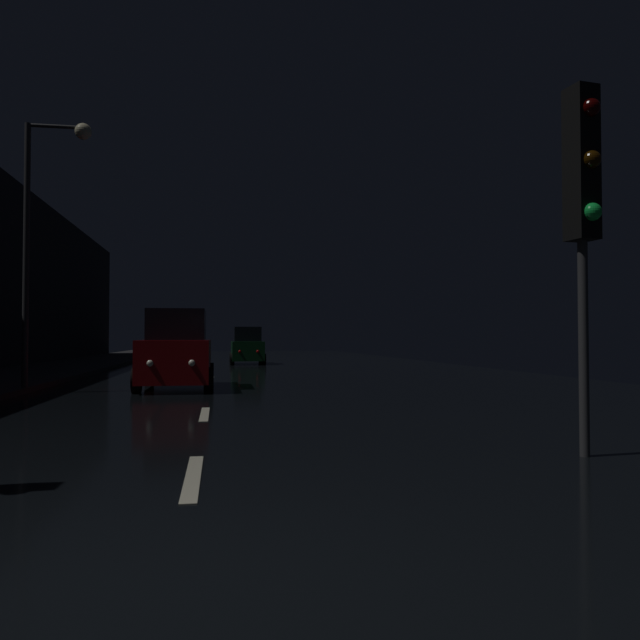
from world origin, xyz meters
name	(u,v)px	position (x,y,z in m)	size (l,w,h in m)	color
ground	(213,371)	(0.00, 24.50, -0.01)	(26.12, 84.00, 0.02)	black
sidewalk_left	(49,370)	(-6.86, 24.50, 0.07)	(4.40, 84.00, 0.15)	#28282B
lane_centerline	(208,398)	(0.00, 11.63, 0.01)	(0.16, 18.02, 0.01)	beige
traffic_light_near_right	(583,189)	(4.66, 3.38, 3.27)	(0.35, 0.48, 4.54)	#38383A
streetlamp_overhead	(45,212)	(-4.30, 13.82, 4.77)	(1.70, 0.44, 7.20)	#2D2D30
car_approaching_headlights	(177,352)	(-0.93, 14.85, 1.03)	(2.07, 4.48, 2.26)	maroon
car_distant_taillights	(247,347)	(1.81, 31.51, 0.94)	(1.88, 4.07, 2.05)	#0F3819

